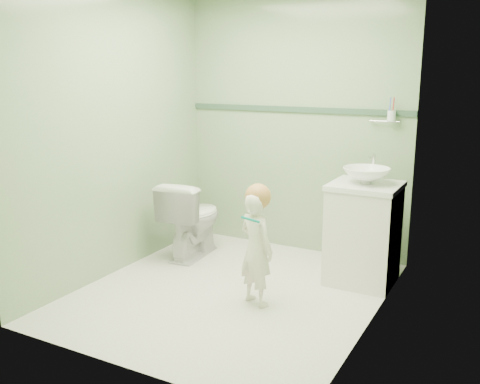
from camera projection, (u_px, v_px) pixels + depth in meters
The scene contains 12 objects.
ground at pixel (231, 292), 4.21m from camera, with size 2.50×2.50×0.00m, color beige.
room_shell at pixel (230, 141), 3.94m from camera, with size 2.50×2.54×2.40m.
trim_stripe at pixel (295, 109), 4.97m from camera, with size 2.20×0.02×0.05m, color #34533E.
vanity at pixel (363, 235), 4.33m from camera, with size 0.52×0.50×0.80m, color white.
counter at pixel (366, 186), 4.24m from camera, with size 0.54×0.52×0.04m, color white.
basin at pixel (366, 176), 4.22m from camera, with size 0.37×0.37×0.13m, color white.
faucet at pixel (373, 162), 4.36m from camera, with size 0.03×0.13×0.18m.
cup_holder at pixel (391, 116), 4.52m from camera, with size 0.26×0.07×0.21m.
toilet at pixel (192, 218), 4.97m from camera, with size 0.40×0.71×0.72m, color white.
toddler at pixel (256, 249), 3.92m from camera, with size 0.31×0.20×0.85m, color silver.
hair_cap at pixel (258, 197), 3.85m from camera, with size 0.19×0.19×0.19m, color #BE8040.
teal_toothbrush at pixel (250, 219), 3.72m from camera, with size 0.11×0.14×0.08m.
Camera 1 is at (1.92, -3.42, 1.71)m, focal length 40.00 mm.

